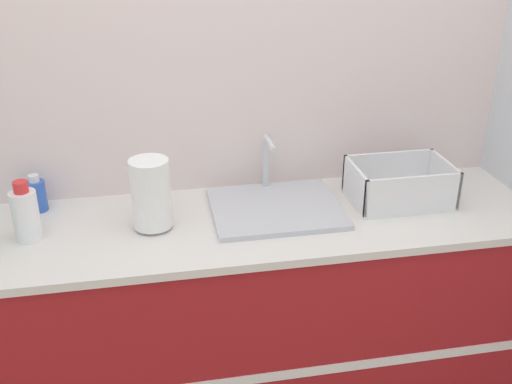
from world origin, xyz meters
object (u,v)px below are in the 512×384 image
(bottle_blue, at_px, (37,195))
(bottle_white_spray, at_px, (26,214))
(dish_rack, at_px, (399,188))
(sink, at_px, (275,205))
(paper_towel_roll, at_px, (151,194))

(bottle_blue, bearing_deg, bottle_white_spray, -90.15)
(dish_rack, bearing_deg, sink, 177.97)
(dish_rack, height_order, bottle_white_spray, bottle_white_spray)
(sink, bearing_deg, bottle_blue, 169.53)
(dish_rack, bearing_deg, bottle_blue, 172.50)
(sink, distance_m, dish_rack, 0.48)
(dish_rack, relative_size, bottle_white_spray, 1.73)
(paper_towel_roll, bearing_deg, bottle_white_spray, -179.85)
(bottle_white_spray, xyz_separation_m, bottle_blue, (0.00, 0.22, -0.03))
(paper_towel_roll, height_order, dish_rack, paper_towel_roll)
(bottle_white_spray, bearing_deg, sink, 3.83)
(paper_towel_roll, relative_size, dish_rack, 0.69)
(dish_rack, xyz_separation_m, bottle_blue, (-1.35, 0.18, 0.01))
(sink, height_order, bottle_white_spray, sink)
(dish_rack, distance_m, bottle_white_spray, 1.35)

